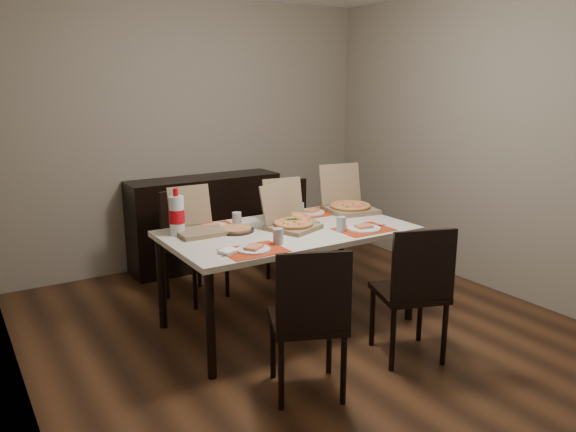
% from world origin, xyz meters
% --- Properties ---
extents(ground, '(3.80, 4.00, 0.02)m').
position_xyz_m(ground, '(0.00, 0.00, -0.01)').
color(ground, '#472915').
rests_on(ground, ground).
extents(room_walls, '(3.84, 4.02, 2.62)m').
position_xyz_m(room_walls, '(0.00, 0.43, 1.73)').
color(room_walls, gray).
rests_on(room_walls, ground).
extents(sideboard, '(1.50, 0.40, 0.90)m').
position_xyz_m(sideboard, '(0.00, 1.78, 0.45)').
color(sideboard, black).
rests_on(sideboard, ground).
extents(dining_table, '(1.80, 1.00, 0.75)m').
position_xyz_m(dining_table, '(-0.04, 0.16, 0.68)').
color(dining_table, beige).
rests_on(dining_table, ground).
extents(chair_near_left, '(0.55, 0.55, 0.93)m').
position_xyz_m(chair_near_left, '(-0.49, -0.78, 0.51)').
color(chair_near_left, black).
rests_on(chair_near_left, ground).
extents(chair_near_right, '(0.54, 0.54, 0.93)m').
position_xyz_m(chair_near_right, '(0.34, -0.77, 0.51)').
color(chair_near_right, black).
rests_on(chair_near_right, ground).
extents(chair_far_left, '(0.53, 0.53, 0.93)m').
position_xyz_m(chair_far_left, '(-0.45, 1.08, 0.51)').
color(chair_far_left, black).
rests_on(chair_far_left, ground).
extents(chair_far_right, '(0.47, 0.47, 0.93)m').
position_xyz_m(chair_far_right, '(0.49, 0.96, 0.51)').
color(chair_far_right, black).
rests_on(chair_far_right, ground).
extents(setting_near_left, '(0.48, 0.30, 0.11)m').
position_xyz_m(setting_near_left, '(-0.48, -0.17, 0.77)').
color(setting_near_left, '#B4280C').
rests_on(setting_near_left, dining_table).
extents(setting_near_right, '(0.44, 0.30, 0.11)m').
position_xyz_m(setting_near_right, '(0.37, -0.14, 0.77)').
color(setting_near_right, '#B4280C').
rests_on(setting_near_right, dining_table).
extents(setting_far_left, '(0.47, 0.30, 0.11)m').
position_xyz_m(setting_far_left, '(-0.49, 0.48, 0.77)').
color(setting_far_left, '#B4280C').
rests_on(setting_far_left, dining_table).
extents(setting_far_right, '(0.49, 0.30, 0.11)m').
position_xyz_m(setting_far_right, '(0.35, 0.47, 0.77)').
color(setting_far_right, '#B4280C').
rests_on(setting_far_right, dining_table).
extents(napkin_loose, '(0.15, 0.14, 0.02)m').
position_xyz_m(napkin_loose, '(-0.03, 0.08, 0.76)').
color(napkin_loose, white).
rests_on(napkin_loose, dining_table).
extents(pizza_box_center, '(0.43, 0.45, 0.33)m').
position_xyz_m(pizza_box_center, '(-0.03, 0.16, 0.80)').
color(pizza_box_center, brown).
rests_on(pizza_box_center, dining_table).
extents(pizza_box_right, '(0.44, 0.47, 0.38)m').
position_xyz_m(pizza_box_right, '(0.70, 0.38, 0.81)').
color(pizza_box_right, brown).
rests_on(pizza_box_right, dining_table).
extents(pizza_box_left, '(0.33, 0.36, 0.32)m').
position_xyz_m(pizza_box_left, '(-0.66, 0.43, 0.81)').
color(pizza_box_left, brown).
rests_on(pizza_box_left, dining_table).
extents(pizza_box_extra, '(0.37, 0.40, 0.33)m').
position_xyz_m(pizza_box_extra, '(0.07, 0.32, 0.80)').
color(pizza_box_extra, brown).
rests_on(pizza_box_extra, dining_table).
extents(faina_plate, '(0.28, 0.28, 0.03)m').
position_xyz_m(faina_plate, '(-0.40, 0.31, 0.76)').
color(faina_plate, black).
rests_on(faina_plate, dining_table).
extents(dip_bowl, '(0.15, 0.15, 0.03)m').
position_xyz_m(dip_bowl, '(0.11, 0.39, 0.76)').
color(dip_bowl, white).
rests_on(dip_bowl, dining_table).
extents(soda_bottle, '(0.11, 0.11, 0.33)m').
position_xyz_m(soda_bottle, '(-0.79, 0.45, 0.89)').
color(soda_bottle, silver).
rests_on(soda_bottle, dining_table).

